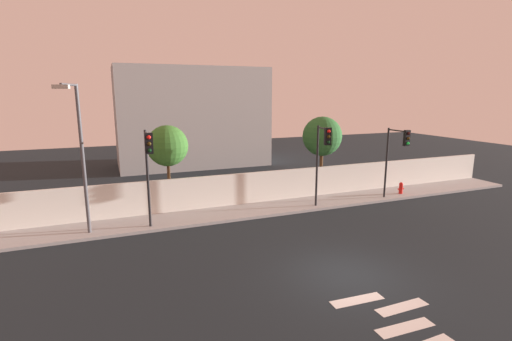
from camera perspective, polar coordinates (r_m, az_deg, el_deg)
ground_plane at (r=14.58m, az=13.61°, el=-15.10°), size 80.00×80.00×0.00m
sidewalk at (r=21.23m, az=0.70°, el=-5.94°), size 36.00×2.40×0.15m
perimeter_wall at (r=22.12m, az=-0.58°, el=-2.60°), size 36.00×0.18×1.80m
crosswalk_marking at (r=12.05m, az=23.54°, el=-21.90°), size 3.81×4.73×0.01m
traffic_light_left at (r=20.59m, az=10.05°, el=3.16°), size 0.50×1.66×4.59m
traffic_light_center at (r=23.58m, az=20.62°, el=3.16°), size 0.34×1.78×4.29m
traffic_light_right at (r=17.57m, az=-15.98°, el=1.66°), size 0.34×1.73×4.67m
street_lamp_curbside at (r=18.17m, az=-25.09°, el=3.10°), size 0.84×1.98×6.72m
fire_hydrant at (r=25.90m, az=21.07°, el=-2.42°), size 0.44×0.26×0.74m
roadside_tree_leftmost at (r=21.25m, az=-13.25°, el=3.62°), size 2.26×2.26×4.78m
roadside_tree_midleft at (r=24.67m, az=9.98°, el=5.08°), size 2.53×2.53×5.03m
low_building_distant at (r=34.85m, az=-9.63°, el=7.96°), size 13.08×6.00×8.72m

